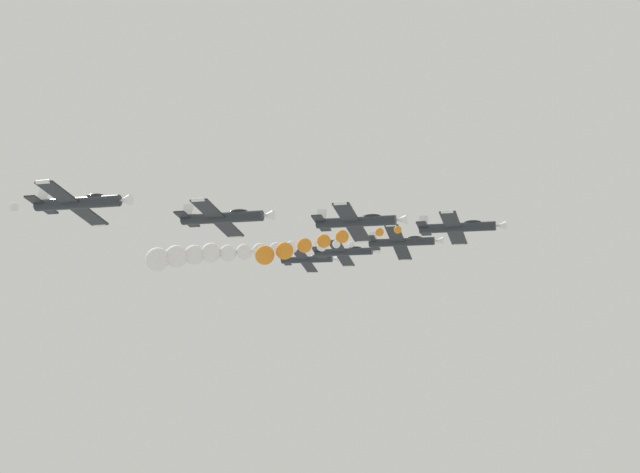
% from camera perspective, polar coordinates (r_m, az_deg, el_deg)
% --- Properties ---
extents(airplane_lead, '(9.24, 10.35, 3.38)m').
position_cam_1_polar(airplane_lead, '(95.27, 9.94, 0.66)').
color(airplane_lead, '#23282D').
extents(smoke_trail_lead, '(6.24, 17.23, 4.70)m').
position_cam_1_polar(smoke_trail_lead, '(96.86, -1.43, -0.76)').
color(smoke_trail_lead, orange).
extents(airplane_left_inner, '(8.87, 10.35, 4.25)m').
position_cam_1_polar(airplane_left_inner, '(108.32, 5.97, -0.39)').
color(airplane_left_inner, '#23282D').
extents(smoke_trail_left_inner, '(10.94, 27.33, 4.43)m').
position_cam_1_polar(smoke_trail_left_inner, '(111.65, -7.99, -1.27)').
color(smoke_trail_left_inner, white).
extents(airplane_right_inner, '(9.15, 10.35, 3.52)m').
position_cam_1_polar(airplane_right_inner, '(87.27, 2.70, 1.08)').
color(airplane_right_inner, '#23282D').
extents(airplane_left_outer, '(9.07, 10.35, 3.71)m').
position_cam_1_polar(airplane_left_outer, '(120.20, 1.78, -1.11)').
color(airplane_left_outer, '#23282D').
extents(airplane_right_outer, '(9.29, 10.35, 3.29)m').
position_cam_1_polar(airplane_right_outer, '(81.66, -6.96, 1.37)').
color(airplane_right_outer, '#23282D').
extents(airplane_trailing, '(9.05, 10.35, 3.78)m').
position_cam_1_polar(airplane_trailing, '(134.55, -0.89, -1.67)').
color(airplane_trailing, '#23282D').
extents(airplane_high_slot, '(9.27, 10.35, 3.34)m').
position_cam_1_polar(airplane_high_slot, '(76.97, -16.95, 2.34)').
color(airplane_high_slot, '#23282D').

